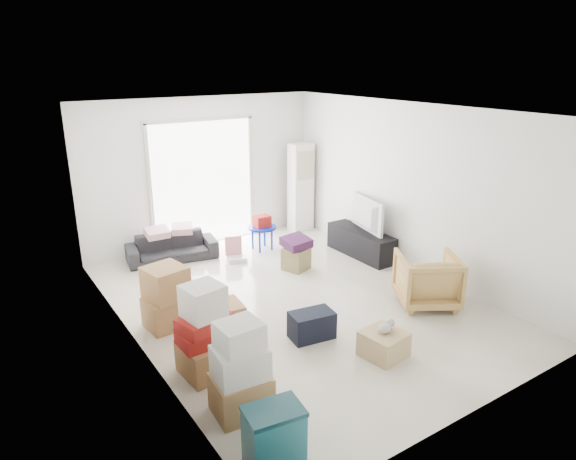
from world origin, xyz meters
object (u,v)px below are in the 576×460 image
(sofa, at_px, (172,243))
(storage_bins, at_px, (274,437))
(television, at_px, (362,227))
(wood_crate, at_px, (384,344))
(ac_tower, at_px, (301,187))
(tv_console, at_px, (361,243))
(armchair, at_px, (427,277))
(kids_table, at_px, (262,226))
(ottoman, at_px, (296,259))

(sofa, height_order, storage_bins, sofa)
(television, distance_m, wood_crate, 3.26)
(ac_tower, relative_size, sofa, 1.15)
(tv_console, bearing_deg, television, 0.00)
(armchair, relative_size, storage_bins, 1.44)
(armchair, height_order, storage_bins, armchair)
(sofa, bearing_deg, storage_bins, -91.88)
(tv_console, height_order, armchair, armchair)
(tv_console, xyz_separation_m, kids_table, (-1.31, 1.21, 0.23))
(ottoman, bearing_deg, tv_console, -5.03)
(tv_console, distance_m, armchair, 2.02)
(kids_table, relative_size, wood_crate, 1.40)
(kids_table, bearing_deg, sofa, 164.29)
(television, xyz_separation_m, armchair, (-0.48, -1.95, -0.12))
(storage_bins, height_order, wood_crate, storage_bins)
(wood_crate, bearing_deg, television, 53.62)
(television, xyz_separation_m, storage_bins, (-3.90, -3.35, -0.24))
(storage_bins, bearing_deg, ac_tower, 53.22)
(sofa, distance_m, armchair, 4.32)
(sofa, xyz_separation_m, ottoman, (1.55, -1.53, -0.11))
(sofa, xyz_separation_m, armchair, (2.38, -3.60, 0.11))
(television, xyz_separation_m, ottoman, (-1.31, 0.12, -0.35))
(ac_tower, xyz_separation_m, kids_table, (-1.26, -0.59, -0.42))
(ottoman, distance_m, kids_table, 1.13)
(kids_table, height_order, wood_crate, kids_table)
(ac_tower, relative_size, television, 1.75)
(armchair, distance_m, ottoman, 2.24)
(sofa, relative_size, kids_table, 2.36)
(ottoman, bearing_deg, storage_bins, -126.81)
(television, height_order, wood_crate, television)
(storage_bins, bearing_deg, sofa, 78.24)
(ac_tower, xyz_separation_m, tv_console, (0.05, -1.80, -0.64))
(television, distance_m, armchair, 2.01)
(wood_crate, bearing_deg, ac_tower, 66.99)
(television, distance_m, kids_table, 1.78)
(ac_tower, distance_m, wood_crate, 4.85)
(kids_table, bearing_deg, armchair, -75.44)
(television, height_order, armchair, armchair)
(television, xyz_separation_m, kids_table, (-1.31, 1.21, -0.07))
(television, relative_size, kids_table, 1.55)
(armchair, bearing_deg, wood_crate, 55.28)
(kids_table, bearing_deg, wood_crate, -99.17)
(ac_tower, xyz_separation_m, television, (0.05, -1.80, -0.34))
(tv_console, xyz_separation_m, wood_crate, (-1.92, -2.61, -0.08))
(tv_console, height_order, ottoman, tv_console)
(ac_tower, relative_size, ottoman, 4.75)
(ac_tower, bearing_deg, armchair, -96.60)
(armchair, relative_size, ottoman, 2.23)
(ottoman, height_order, kids_table, kids_table)
(storage_bins, bearing_deg, wood_crate, 20.53)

